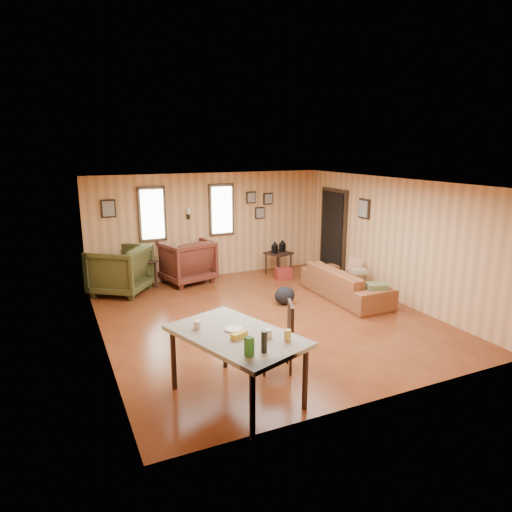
# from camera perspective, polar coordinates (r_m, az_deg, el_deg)

# --- Properties ---
(room) EXTENTS (5.54, 6.04, 2.44)m
(room) POSITION_cam_1_polar(r_m,az_deg,el_deg) (8.18, 1.45, 0.99)
(room) COLOR brown
(room) RESTS_ON ground
(sofa) EXTENTS (0.65, 2.15, 0.84)m
(sofa) POSITION_cam_1_polar(r_m,az_deg,el_deg) (9.28, 11.19, -2.75)
(sofa) COLOR brown
(sofa) RESTS_ON ground
(recliner_brown) EXTENTS (1.24, 1.19, 1.06)m
(recliner_brown) POSITION_cam_1_polar(r_m,az_deg,el_deg) (10.30, -8.75, -0.36)
(recliner_brown) COLOR #542419
(recliner_brown) RESTS_ON ground
(recliner_green) EXTENTS (1.42, 1.43, 1.08)m
(recliner_green) POSITION_cam_1_polar(r_m,az_deg,el_deg) (9.81, -16.66, -1.43)
(recliner_green) COLOR #393B1B
(recliner_green) RESTS_ON ground
(end_table) EXTENTS (0.62, 0.57, 0.76)m
(end_table) POSITION_cam_1_polar(r_m,az_deg,el_deg) (10.17, -14.02, -1.41)
(end_table) COLOR black
(end_table) RESTS_ON ground
(side_table) EXTENTS (0.67, 0.67, 0.83)m
(side_table) POSITION_cam_1_polar(r_m,az_deg,el_deg) (10.77, 2.84, 0.60)
(side_table) COLOR black
(side_table) RESTS_ON ground
(cooler) EXTENTS (0.40, 0.33, 0.26)m
(cooler) POSITION_cam_1_polar(r_m,az_deg,el_deg) (10.52, 3.46, -2.19)
(cooler) COLOR maroon
(cooler) RESTS_ON ground
(backpack) EXTENTS (0.47, 0.39, 0.35)m
(backpack) POSITION_cam_1_polar(r_m,az_deg,el_deg) (8.86, 3.61, -4.94)
(backpack) COLOR black
(backpack) RESTS_ON ground
(sofa_pillows) EXTENTS (0.82, 1.55, 0.32)m
(sofa_pillows) POSITION_cam_1_polar(r_m,az_deg,el_deg) (9.22, 13.57, -2.50)
(sofa_pillows) COLOR #4D5630
(sofa_pillows) RESTS_ON sofa
(dining_table) EXTENTS (1.48, 1.89, 1.09)m
(dining_table) POSITION_cam_1_polar(r_m,az_deg,el_deg) (5.46, -2.38, -10.45)
(dining_table) COLOR gray
(dining_table) RESTS_ON ground
(dining_chair) EXTENTS (0.56, 0.56, 0.96)m
(dining_chair) POSITION_cam_1_polar(r_m,az_deg,el_deg) (6.24, 3.28, -9.58)
(dining_chair) COLOR #393B1B
(dining_chair) RESTS_ON ground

